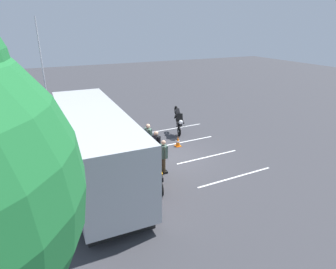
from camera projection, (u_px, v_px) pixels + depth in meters
name	position (u px, v px, depth m)	size (l,w,h in m)	color
ground_plane	(170.00, 158.00, 15.39)	(80.00, 80.00, 0.00)	#38383D
tour_bus	(95.00, 147.00, 12.63)	(9.16, 2.69, 3.25)	#B7BABF
spectator_far_left	(164.00, 154.00, 13.46)	(0.57, 0.32, 1.69)	#473823
spectator_left	(156.00, 144.00, 14.52)	(0.58, 0.37, 1.71)	black
spectator_centre	(148.00, 137.00, 15.35)	(0.58, 0.34, 1.78)	black
parked_motorcycle_silver	(138.00, 156.00, 14.45)	(2.05, 0.58, 0.99)	black
parked_motorcycle_dark	(158.00, 177.00, 12.47)	(2.02, 0.73, 0.99)	black
stunt_motorcycle	(179.00, 119.00, 18.24)	(1.89, 0.78, 1.84)	black
flagpole	(44.00, 81.00, 17.24)	(0.78, 0.36, 7.09)	silver
traffic_cone	(178.00, 141.00, 16.75)	(0.34, 0.34, 0.63)	orange
bay_line_a	(236.00, 177.00, 13.44)	(0.24, 4.16, 0.01)	white
bay_line_b	(208.00, 157.00, 15.48)	(0.22, 3.75, 0.01)	white
bay_line_c	(186.00, 141.00, 17.53)	(0.22, 3.69, 0.01)	white
bay_line_d	(169.00, 129.00, 19.57)	(0.26, 4.94, 0.01)	white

